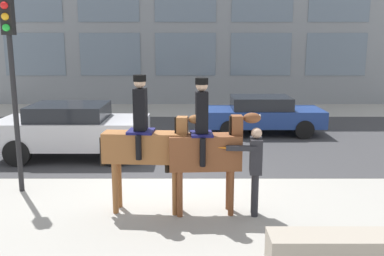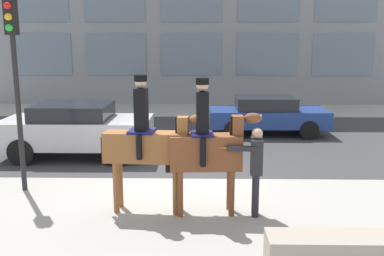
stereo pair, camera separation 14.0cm
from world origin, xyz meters
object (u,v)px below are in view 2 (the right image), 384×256
street_car_near_lane (77,129)px  traffic_light (15,66)px  planter_ledge (332,253)px  street_car_far_lane (267,114)px  mounted_horse_companion (208,147)px  mounted_horse_lead (148,143)px  pedestrian_bystander (255,165)px

street_car_near_lane → traffic_light: size_ratio=1.01×
street_car_near_lane → planter_ledge: bearing=-48.3°
street_car_far_lane → traffic_light: size_ratio=1.00×
traffic_light → planter_ledge: 7.09m
traffic_light → mounted_horse_companion: bearing=-16.6°
mounted_horse_lead → street_car_far_lane: mounted_horse_lead is taller
mounted_horse_companion → street_car_far_lane: size_ratio=0.64×
mounted_horse_lead → street_car_near_lane: bearing=126.6°
mounted_horse_companion → planter_ledge: (1.76, -2.05, -1.04)m
pedestrian_bystander → planter_ledge: pedestrian_bystander is taller
pedestrian_bystander → street_car_near_lane: (-4.51, 4.08, -0.18)m
mounted_horse_lead → traffic_light: (-2.90, 1.10, 1.39)m
mounted_horse_lead → street_car_far_lane: (3.35, 7.05, -0.64)m
pedestrian_bystander → traffic_light: 5.38m
street_car_far_lane → planter_ledge: bearing=-92.8°
pedestrian_bystander → traffic_light: (-4.92, 1.30, 1.74)m
planter_ledge → street_car_near_lane: bearing=131.7°
mounted_horse_companion → street_car_far_lane: bearing=69.2°
street_car_near_lane → planter_ledge: size_ratio=2.19×
mounted_horse_companion → traffic_light: 4.44m
pedestrian_bystander → street_car_far_lane: size_ratio=0.41×
traffic_light → planter_ledge: bearing=-29.3°
street_car_near_lane → traffic_light: bearing=-98.4°
mounted_horse_lead → pedestrian_bystander: size_ratio=1.56×
mounted_horse_lead → planter_ledge: (2.89, -2.14, -1.09)m
mounted_horse_lead → planter_ledge: mounted_horse_lead is taller
mounted_horse_lead → traffic_light: bearing=163.2°
mounted_horse_lead → street_car_far_lane: size_ratio=0.65×
pedestrian_bystander → street_car_near_lane: pedestrian_bystander is taller
pedestrian_bystander → street_car_near_lane: 6.09m
planter_ledge → mounted_horse_companion: bearing=130.8°
mounted_horse_lead → mounted_horse_companion: size_ratio=1.02×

